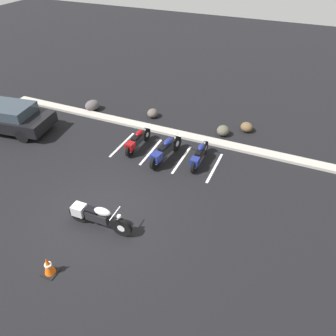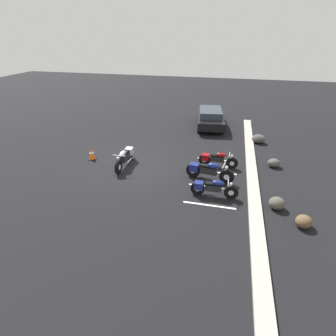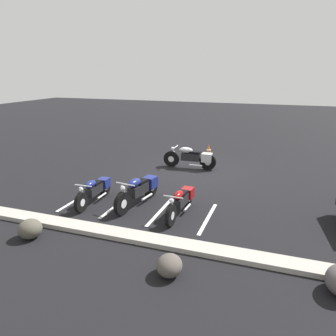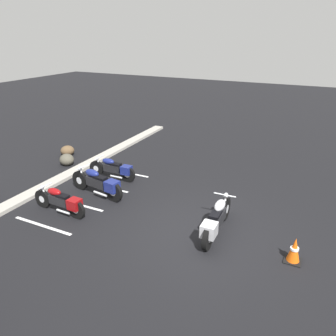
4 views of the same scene
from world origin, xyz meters
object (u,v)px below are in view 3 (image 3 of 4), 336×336
object	(u,v)px
motorcycle_silver_featured	(192,157)
parked_bike_1	(140,189)
traffic_cone	(209,151)
landscape_rock_0	(30,229)
parked_bike_0	(181,201)
landscape_rock_1	(169,265)
parked_bike_2	(95,190)

from	to	relation	value
motorcycle_silver_featured	parked_bike_1	xyz separation A→B (m)	(0.49, 4.25, -0.00)
parked_bike_1	traffic_cone	distance (m)	6.32
landscape_rock_0	traffic_cone	distance (m)	9.46
parked_bike_0	traffic_cone	world-z (taller)	parked_bike_0
parked_bike_1	landscape_rock_1	distance (m)	3.81
parked_bike_0	landscape_rock_0	distance (m)	4.02
landscape_rock_0	motorcycle_silver_featured	bearing A→B (deg)	-106.66
parked_bike_2	landscape_rock_1	xyz separation A→B (m)	(-3.45, 2.84, -0.20)
motorcycle_silver_featured	landscape_rock_1	xyz separation A→B (m)	(-1.60, 7.42, -0.26)
parked_bike_2	landscape_rock_0	size ratio (longest dim) A/B	3.32
motorcycle_silver_featured	traffic_cone	world-z (taller)	motorcycle_silver_featured
parked_bike_2	traffic_cone	distance (m)	6.93
parked_bike_2	motorcycle_silver_featured	bearing A→B (deg)	157.17
landscape_rock_1	landscape_rock_0	bearing A→B (deg)	-4.52
parked_bike_2	landscape_rock_0	distance (m)	2.57
landscape_rock_1	traffic_cone	bearing A→B (deg)	-81.86
parked_bike_2	landscape_rock_1	world-z (taller)	parked_bike_2
landscape_rock_1	traffic_cone	distance (m)	9.54
traffic_cone	parked_bike_1	bearing A→B (deg)	83.32
parked_bike_0	landscape_rock_1	world-z (taller)	parked_bike_0
parked_bike_0	traffic_cone	bearing A→B (deg)	-171.16
parked_bike_1	parked_bike_2	distance (m)	1.41
parked_bike_2	landscape_rock_0	bearing A→B (deg)	-7.10
parked_bike_0	parked_bike_2	size ratio (longest dim) A/B	1.01
parked_bike_2	traffic_cone	size ratio (longest dim) A/B	3.04
parked_bike_2	landscape_rock_1	size ratio (longest dim) A/B	3.21
landscape_rock_1	traffic_cone	size ratio (longest dim) A/B	0.95
landscape_rock_1	parked_bike_0	bearing A→B (deg)	-77.27
motorcycle_silver_featured	parked_bike_2	world-z (taller)	motorcycle_silver_featured
parked_bike_2	traffic_cone	xyz separation A→B (m)	(-2.10, -6.60, -0.11)
traffic_cone	motorcycle_silver_featured	bearing A→B (deg)	83.06
traffic_cone	parked_bike_2	bearing A→B (deg)	72.37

